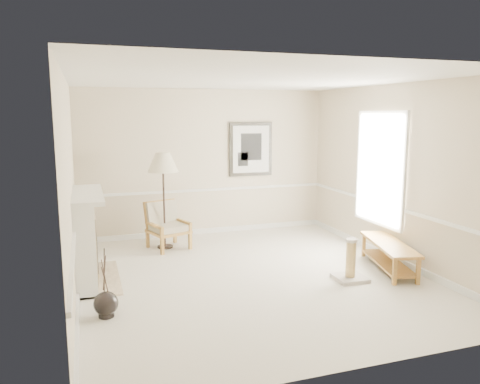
% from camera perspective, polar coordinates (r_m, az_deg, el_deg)
% --- Properties ---
extents(ground, '(5.50, 5.50, 0.00)m').
position_cam_1_polar(ground, '(7.15, 1.48, -10.25)').
color(ground, silver).
rests_on(ground, ground).
extents(room, '(5.04, 5.54, 2.92)m').
position_cam_1_polar(room, '(6.87, 2.41, 4.90)').
color(room, beige).
rests_on(room, ground).
extents(fireplace, '(0.64, 1.64, 1.31)m').
position_cam_1_polar(fireplace, '(7.15, -18.27, -5.37)').
color(fireplace, white).
rests_on(fireplace, ground).
extents(floor_vase, '(0.29, 0.29, 0.86)m').
position_cam_1_polar(floor_vase, '(6.00, -16.03, -13.02)').
color(floor_vase, black).
rests_on(floor_vase, ground).
extents(armchair, '(0.82, 0.85, 0.85)m').
position_cam_1_polar(armchair, '(8.63, -9.03, -3.74)').
color(armchair, '#A97F36').
rests_on(armchair, ground).
extents(floor_lamp, '(0.71, 0.71, 1.74)m').
position_cam_1_polar(floor_lamp, '(8.44, -9.38, 3.28)').
color(floor_lamp, black).
rests_on(floor_lamp, ground).
extents(bench, '(0.83, 1.57, 0.43)m').
position_cam_1_polar(bench, '(7.74, 17.69, -6.93)').
color(bench, '#A97F36').
rests_on(bench, ground).
extents(scratching_post, '(0.46, 0.46, 0.62)m').
position_cam_1_polar(scratching_post, '(7.13, 13.32, -8.90)').
color(scratching_post, beige).
rests_on(scratching_post, ground).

